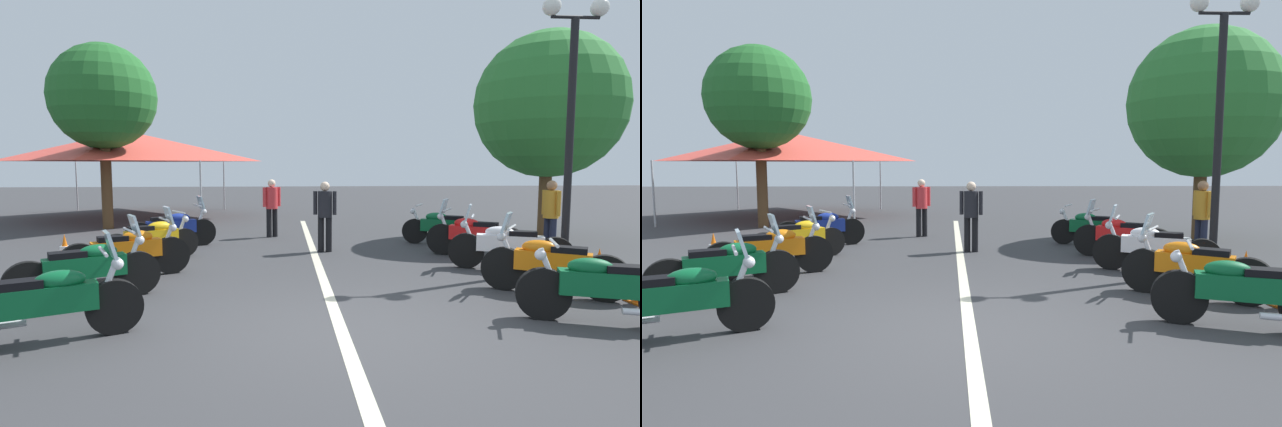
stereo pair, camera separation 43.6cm
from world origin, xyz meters
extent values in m
plane|color=#38383A|center=(0.00, 0.00, 0.00)|extent=(80.00, 80.00, 0.00)
cube|color=beige|center=(3.87, 0.00, 0.00)|extent=(15.73, 0.16, 0.01)
cylinder|color=black|center=(0.15, 2.65, 0.32)|extent=(0.41, 0.64, 0.64)
cube|color=#0C592D|center=(-0.17, 3.31, 0.50)|extent=(0.74, 1.12, 0.30)
ellipsoid|color=#0C592D|center=(-0.09, 3.14, 0.70)|extent=(0.46, 0.58, 0.22)
cube|color=black|center=(-0.27, 3.50, 0.68)|extent=(0.44, 0.55, 0.12)
cylinder|color=silver|center=(0.12, 2.70, 0.62)|extent=(0.19, 0.29, 0.58)
cylinder|color=silver|center=(0.10, 2.74, 0.98)|extent=(0.57, 0.31, 0.04)
sphere|color=silver|center=(0.17, 2.60, 0.82)|extent=(0.14, 0.14, 0.14)
cube|color=silver|center=(0.14, 2.67, 1.05)|extent=(0.38, 0.27, 0.32)
cylinder|color=black|center=(1.92, 2.89, 0.33)|extent=(0.45, 0.65, 0.67)
cylinder|color=black|center=(1.21, 4.14, 0.33)|extent=(0.45, 0.65, 0.67)
cube|color=#0C592D|center=(1.57, 3.51, 0.51)|extent=(0.78, 1.09, 0.30)
ellipsoid|color=#0C592D|center=(1.66, 3.36, 0.71)|extent=(0.48, 0.58, 0.22)
cube|color=black|center=(1.46, 3.70, 0.69)|extent=(0.46, 0.55, 0.12)
cylinder|color=silver|center=(1.89, 2.94, 0.63)|extent=(0.20, 0.29, 0.58)
cylinder|color=silver|center=(1.87, 2.98, 0.99)|extent=(0.56, 0.34, 0.04)
sphere|color=silver|center=(1.95, 2.84, 0.83)|extent=(0.14, 0.14, 0.14)
cylinder|color=silver|center=(1.51, 3.98, 0.23)|extent=(0.34, 0.52, 0.08)
cube|color=silver|center=(1.91, 2.91, 1.06)|extent=(0.37, 0.28, 0.32)
cylinder|color=black|center=(3.41, 2.72, 0.34)|extent=(0.43, 0.66, 0.67)
cylinder|color=black|center=(2.73, 4.06, 0.34)|extent=(0.43, 0.66, 0.67)
cube|color=orange|center=(3.07, 3.39, 0.52)|extent=(0.77, 1.14, 0.30)
ellipsoid|color=orange|center=(3.15, 3.23, 0.72)|extent=(0.47, 0.58, 0.22)
cube|color=black|center=(2.97, 3.58, 0.70)|extent=(0.45, 0.55, 0.12)
cylinder|color=silver|center=(3.39, 2.77, 0.64)|extent=(0.19, 0.29, 0.58)
cylinder|color=silver|center=(3.37, 2.81, 1.00)|extent=(0.57, 0.32, 0.04)
sphere|color=silver|center=(3.44, 2.67, 0.84)|extent=(0.14, 0.14, 0.14)
cylinder|color=silver|center=(3.02, 3.87, 0.23)|extent=(0.32, 0.53, 0.08)
cube|color=silver|center=(3.40, 2.74, 1.07)|extent=(0.38, 0.27, 0.32)
cylinder|color=black|center=(5.10, 2.81, 0.31)|extent=(0.47, 0.58, 0.61)
cylinder|color=black|center=(4.31, 3.95, 0.31)|extent=(0.47, 0.58, 0.61)
cube|color=#EAB214|center=(4.70, 3.38, 0.49)|extent=(0.83, 1.02, 0.30)
ellipsoid|color=#EAB214|center=(4.81, 3.23, 0.69)|extent=(0.51, 0.58, 0.22)
cube|color=black|center=(4.58, 3.56, 0.67)|extent=(0.49, 0.54, 0.12)
cylinder|color=silver|center=(5.07, 2.86, 0.61)|extent=(0.22, 0.28, 0.58)
cylinder|color=silver|center=(5.04, 2.89, 0.97)|extent=(0.53, 0.39, 0.04)
sphere|color=silver|center=(5.13, 2.77, 0.81)|extent=(0.14, 0.14, 0.14)
cylinder|color=silver|center=(4.61, 3.82, 0.21)|extent=(0.38, 0.50, 0.08)
cylinder|color=black|center=(6.62, 2.66, 0.32)|extent=(0.41, 0.65, 0.65)
cylinder|color=black|center=(5.98, 4.00, 0.32)|extent=(0.41, 0.65, 0.65)
cube|color=navy|center=(6.30, 3.33, 0.50)|extent=(0.74, 1.14, 0.30)
ellipsoid|color=navy|center=(6.37, 3.17, 0.70)|extent=(0.46, 0.58, 0.22)
cube|color=black|center=(6.20, 3.53, 0.68)|extent=(0.44, 0.55, 0.12)
cylinder|color=silver|center=(6.59, 2.71, 0.62)|extent=(0.19, 0.29, 0.58)
cylinder|color=silver|center=(6.57, 2.75, 0.98)|extent=(0.58, 0.30, 0.04)
sphere|color=silver|center=(6.64, 2.61, 0.82)|extent=(0.14, 0.14, 0.14)
cylinder|color=silver|center=(6.27, 3.81, 0.23)|extent=(0.31, 0.53, 0.08)
cube|color=silver|center=(6.61, 2.68, 1.05)|extent=(0.38, 0.26, 0.32)
cylinder|color=black|center=(0.30, -2.61, 0.33)|extent=(0.37, 0.67, 0.67)
cube|color=#0C592D|center=(0.04, -3.27, 0.51)|extent=(0.65, 1.10, 0.30)
ellipsoid|color=#0C592D|center=(0.11, -3.10, 0.71)|extent=(0.43, 0.58, 0.22)
cube|color=black|center=(-0.04, -3.47, 0.69)|extent=(0.42, 0.54, 0.12)
cylinder|color=silver|center=(0.28, -2.67, 0.63)|extent=(0.17, 0.30, 0.58)
cylinder|color=silver|center=(0.26, -2.71, 0.99)|extent=(0.59, 0.26, 0.04)
sphere|color=silver|center=(0.32, -2.57, 0.83)|extent=(0.14, 0.14, 0.14)
cylinder|color=black|center=(1.82, -2.78, 0.34)|extent=(0.50, 0.64, 0.68)
cylinder|color=black|center=(1.04, -3.94, 0.34)|extent=(0.50, 0.64, 0.68)
cube|color=orange|center=(1.43, -3.36, 0.52)|extent=(0.83, 1.03, 0.30)
ellipsoid|color=orange|center=(1.53, -3.21, 0.72)|extent=(0.51, 0.58, 0.22)
cube|color=black|center=(1.31, -3.54, 0.70)|extent=(0.48, 0.54, 0.12)
cylinder|color=silver|center=(1.79, -2.83, 0.64)|extent=(0.22, 0.28, 0.58)
cylinder|color=silver|center=(1.76, -2.86, 1.00)|extent=(0.54, 0.38, 0.04)
sphere|color=silver|center=(1.85, -2.74, 0.84)|extent=(0.14, 0.14, 0.14)
cylinder|color=silver|center=(1.05, -3.60, 0.24)|extent=(0.37, 0.50, 0.08)
cube|color=silver|center=(1.81, -2.80, 1.07)|extent=(0.37, 0.30, 0.32)
cylinder|color=black|center=(3.50, -2.80, 0.33)|extent=(0.40, 0.67, 0.67)
cylinder|color=black|center=(2.87, -4.22, 0.33)|extent=(0.40, 0.67, 0.67)
cube|color=white|center=(3.19, -3.51, 0.51)|extent=(0.73, 1.19, 0.30)
ellipsoid|color=white|center=(3.26, -3.35, 0.71)|extent=(0.45, 0.58, 0.22)
cube|color=black|center=(3.10, -3.71, 0.69)|extent=(0.43, 0.54, 0.12)
cylinder|color=silver|center=(3.47, -2.86, 0.63)|extent=(0.18, 0.29, 0.58)
cylinder|color=silver|center=(3.46, -2.89, 0.99)|extent=(0.58, 0.29, 0.04)
sphere|color=silver|center=(3.52, -2.76, 0.83)|extent=(0.14, 0.14, 0.14)
cylinder|color=silver|center=(2.83, -3.86, 0.23)|extent=(0.30, 0.54, 0.08)
cube|color=silver|center=(3.49, -2.82, 1.06)|extent=(0.38, 0.26, 0.32)
cylinder|color=black|center=(4.94, -2.80, 0.34)|extent=(0.47, 0.65, 0.68)
cylinder|color=black|center=(4.22, -3.98, 0.34)|extent=(0.47, 0.65, 0.68)
cube|color=red|center=(4.58, -3.39, 0.52)|extent=(0.79, 1.04, 0.30)
ellipsoid|color=red|center=(4.67, -3.24, 0.72)|extent=(0.49, 0.58, 0.22)
cube|color=black|center=(4.46, -3.58, 0.70)|extent=(0.47, 0.55, 0.12)
cylinder|color=silver|center=(4.91, -2.85, 0.64)|extent=(0.21, 0.28, 0.58)
cylinder|color=silver|center=(4.89, -2.89, 1.00)|extent=(0.55, 0.36, 0.04)
sphere|color=silver|center=(4.97, -2.76, 0.84)|extent=(0.14, 0.14, 0.14)
cylinder|color=silver|center=(4.21, -3.65, 0.24)|extent=(0.36, 0.51, 0.08)
cube|color=silver|center=(4.93, -2.82, 1.07)|extent=(0.37, 0.29, 0.32)
cylinder|color=black|center=(6.54, -2.61, 0.31)|extent=(0.42, 0.61, 0.62)
cylinder|color=black|center=(5.86, -3.86, 0.31)|extent=(0.42, 0.61, 0.62)
cube|color=#0C592D|center=(6.20, -3.24, 0.49)|extent=(0.76, 1.09, 0.30)
ellipsoid|color=#0C592D|center=(6.29, -3.08, 0.69)|extent=(0.47, 0.58, 0.22)
cube|color=black|center=(6.10, -3.43, 0.67)|extent=(0.46, 0.55, 0.12)
cylinder|color=silver|center=(6.51, -2.66, 0.61)|extent=(0.20, 0.29, 0.58)
cylinder|color=silver|center=(6.49, -2.70, 0.97)|extent=(0.57, 0.33, 0.04)
sphere|color=silver|center=(6.56, -2.57, 0.81)|extent=(0.14, 0.14, 0.14)
cylinder|color=silver|center=(5.84, -3.53, 0.22)|extent=(0.33, 0.52, 0.08)
cylinder|color=black|center=(3.22, -4.59, 2.30)|extent=(0.14, 0.14, 4.61)
cylinder|color=black|center=(3.22, -4.59, 4.61)|extent=(0.06, 0.90, 0.06)
sphere|color=white|center=(3.22, -4.14, 4.79)|extent=(0.32, 0.32, 0.32)
sphere|color=white|center=(3.22, -5.04, 4.79)|extent=(0.32, 0.32, 0.32)
cube|color=orange|center=(4.35, 4.97, 0.01)|extent=(0.36, 0.36, 0.03)
cone|color=orange|center=(4.35, 4.97, 0.32)|extent=(0.26, 0.26, 0.60)
cylinder|color=white|center=(4.35, 4.97, 0.34)|extent=(0.19, 0.19, 0.07)
cube|color=orange|center=(2.00, -4.48, 0.01)|extent=(0.36, 0.36, 0.03)
cone|color=orange|center=(2.00, -4.48, 0.32)|extent=(0.26, 0.26, 0.60)
cylinder|color=white|center=(2.00, -4.48, 0.34)|extent=(0.19, 0.19, 0.07)
cylinder|color=black|center=(7.87, 1.07, 0.39)|extent=(0.14, 0.14, 0.78)
cylinder|color=black|center=(7.96, 0.91, 0.39)|extent=(0.14, 0.14, 0.78)
cylinder|color=red|center=(7.91, 0.99, 1.07)|extent=(0.32, 0.32, 0.58)
cylinder|color=red|center=(7.81, 1.18, 1.10)|extent=(0.09, 0.09, 0.52)
cylinder|color=red|center=(8.02, 0.79, 1.10)|extent=(0.09, 0.09, 0.52)
sphere|color=beige|center=(7.91, 0.99, 1.47)|extent=(0.21, 0.21, 0.21)
cylinder|color=black|center=(5.47, -0.35, 0.39)|extent=(0.14, 0.14, 0.79)
cylinder|color=black|center=(5.51, -0.17, 0.39)|extent=(0.14, 0.14, 0.79)
cylinder|color=black|center=(5.49, -0.26, 1.08)|extent=(0.32, 0.32, 0.59)
cylinder|color=black|center=(5.44, -0.47, 1.11)|extent=(0.09, 0.09, 0.53)
cylinder|color=black|center=(5.54, -0.05, 1.11)|extent=(0.09, 0.09, 0.53)
sphere|color=beige|center=(5.49, -0.26, 1.48)|extent=(0.21, 0.21, 0.21)
cylinder|color=#1E2338|center=(4.86, -5.14, 0.40)|extent=(0.14, 0.14, 0.81)
cylinder|color=#1E2338|center=(4.69, -5.18, 0.40)|extent=(0.14, 0.14, 0.81)
cylinder|color=orange|center=(4.77, -5.16, 1.11)|extent=(0.32, 0.32, 0.60)
cylinder|color=orange|center=(4.99, -5.11, 1.14)|extent=(0.09, 0.09, 0.54)
cylinder|color=orange|center=(4.56, -5.21, 1.14)|extent=(0.09, 0.09, 0.54)
sphere|color=#9E704C|center=(4.77, -5.16, 1.52)|extent=(0.22, 0.22, 0.22)
cylinder|color=brown|center=(10.11, 6.08, 1.45)|extent=(0.32, 0.32, 2.91)
sphere|color=#236628|center=(10.11, 6.08, 4.01)|extent=(3.16, 3.16, 3.16)
cylinder|color=brown|center=(7.28, -6.36, 1.10)|extent=(0.32, 0.32, 2.20)
sphere|color=#2D7A33|center=(7.28, -6.36, 3.55)|extent=(3.85, 3.85, 3.85)
pyramid|color=#E54C3F|center=(13.36, 6.38, 2.65)|extent=(6.95, 6.95, 1.10)
cylinder|color=#B2B2B7|center=(16.49, 9.51, 1.05)|extent=(0.06, 0.06, 2.10)
cylinder|color=#B2B2B7|center=(16.49, 3.25, 1.05)|extent=(0.06, 0.06, 2.10)
cylinder|color=#B2B2B7|center=(10.23, 3.25, 1.05)|extent=(0.06, 0.06, 2.10)
camera|label=1|loc=(-5.72, 0.68, 1.97)|focal=28.13mm
camera|label=2|loc=(-5.72, 0.24, 1.97)|focal=28.13mm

